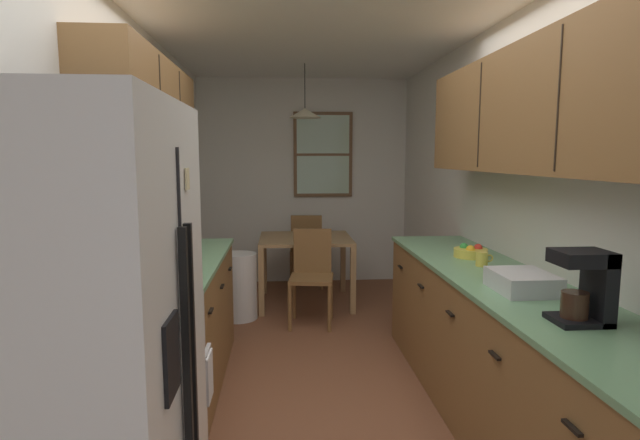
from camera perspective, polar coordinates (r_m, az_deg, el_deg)
The scene contains 25 objects.
ground_plane at distance 4.02m, azimuth -0.20°, elevation -16.08°, with size 12.00×12.00×0.00m, color brown.
wall_left at distance 3.85m, azimuth -20.67°, elevation 2.04°, with size 0.10×9.00×2.55m, color silver.
wall_right at distance 4.04m, azimuth 19.30°, elevation 2.32°, with size 0.10×9.00×2.55m, color silver.
wall_back at distance 6.35m, azimuth -1.93°, elevation 4.39°, with size 4.40×0.10×2.55m, color silver.
ceiling_slab at distance 3.83m, azimuth -0.22°, elevation 22.35°, with size 4.40×9.00×0.08m, color white.
refrigerator at distance 1.79m, azimuth -27.23°, elevation -17.11°, with size 0.76×0.82×1.76m.
stove_range at distance 2.62m, azimuth -21.18°, elevation -18.67°, with size 0.66×0.65×1.10m.
microwave_over_range at distance 2.40m, azimuth -25.18°, elevation 9.33°, with size 0.39×0.59×0.35m.
counter_left at distance 3.67m, azimuth -15.94°, elevation -11.16°, with size 0.64×1.68×0.90m.
upper_cabinets_left at distance 3.49m, azimuth -19.24°, elevation 11.64°, with size 0.33×1.76×0.65m.
counter_right at distance 3.20m, azimuth 19.92°, elevation -14.12°, with size 0.64×3.07×0.90m.
upper_cabinets_right at distance 3.02m, azimuth 23.96°, elevation 11.53°, with size 0.33×2.75×0.70m.
dining_table at distance 5.41m, azimuth -1.67°, elevation -3.04°, with size 0.98×0.90×0.73m.
dining_chair_near at distance 4.79m, azimuth -0.96°, elevation -5.93°, with size 0.45×0.45×0.90m.
dining_chair_far at distance 6.08m, azimuth -1.55°, elevation -3.09°, with size 0.42×0.42×0.90m.
pendant_light at distance 5.34m, azimuth -1.73°, elevation 12.13°, with size 0.34×0.34×0.55m.
back_window at distance 6.28m, azimuth 0.34°, elevation 7.47°, with size 0.73×0.05×1.05m.
trash_bin at distance 5.01m, azimuth -9.24°, elevation -7.48°, with size 0.35×0.35×0.65m, color white.
storage_canister at distance 3.01m, azimuth -18.42°, elevation -4.79°, with size 0.12×0.12×0.17m.
dish_towel at distance 2.68m, azimuth -12.54°, elevation -17.07°, with size 0.02×0.16×0.24m, color white.
coffee_maker at distance 2.38m, azimuth 28.21°, elevation -6.57°, with size 0.22×0.18×0.31m.
mug_spare at distance 3.35m, azimuth 18.03°, elevation -4.25°, with size 0.11×0.08×0.09m.
fruit_bowl at distance 3.62m, azimuth 16.82°, elevation -3.49°, with size 0.23×0.23×0.09m.
dish_rack at distance 2.81m, azimuth 22.11°, elevation -6.56°, with size 0.28×0.34×0.10m, color silver.
table_serving_bowl at distance 5.36m, azimuth -1.49°, elevation -1.70°, with size 0.19×0.19×0.06m, color #E0D14C.
Camera 1 is at (-0.27, -2.68, 1.60)m, focal length 28.02 mm.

